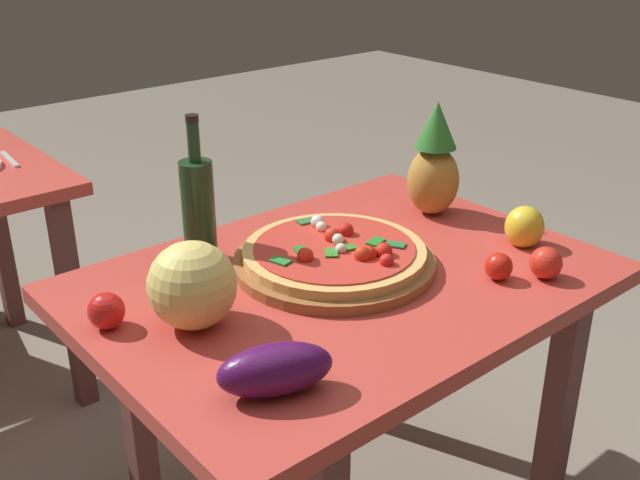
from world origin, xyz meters
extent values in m
cube|color=brown|center=(0.36, -0.36, 0.37)|extent=(0.06, 0.06, 0.73)
cube|color=brown|center=(-0.36, 0.36, 0.37)|extent=(0.06, 0.06, 0.73)
cube|color=brown|center=(0.36, 0.36, 0.37)|extent=(0.06, 0.06, 0.73)
cube|color=#BD3C33|center=(0.00, 0.00, 0.75)|extent=(1.14, 0.82, 0.04)
cube|color=brown|center=(-0.26, 0.98, 0.37)|extent=(0.06, 0.06, 0.73)
cube|color=brown|center=(-0.26, 1.65, 0.37)|extent=(0.06, 0.06, 0.73)
cylinder|color=brown|center=(0.01, 0.04, 0.78)|extent=(0.46, 0.46, 0.02)
cylinder|color=#DCAB5C|center=(0.01, 0.04, 0.81)|extent=(0.42, 0.42, 0.02)
cylinder|color=red|center=(0.01, 0.04, 0.82)|extent=(0.37, 0.37, 0.00)
sphere|color=red|center=(-0.08, 0.04, 0.83)|extent=(0.04, 0.04, 0.04)
sphere|color=red|center=(0.02, -0.04, 0.83)|extent=(0.04, 0.04, 0.04)
sphere|color=red|center=(0.08, 0.08, 0.83)|extent=(0.04, 0.04, 0.04)
sphere|color=red|center=(0.03, 0.08, 0.83)|extent=(0.04, 0.04, 0.04)
sphere|color=red|center=(0.04, -0.09, 0.83)|extent=(0.03, 0.03, 0.03)
sphere|color=red|center=(0.07, -0.06, 0.83)|extent=(0.04, 0.04, 0.04)
sphere|color=red|center=(0.04, -0.05, 0.83)|extent=(0.03, 0.03, 0.03)
cube|color=#316E37|center=(0.05, 0.19, 0.83)|extent=(0.05, 0.04, 0.00)
cube|color=#347F2A|center=(0.02, 0.02, 0.83)|extent=(0.05, 0.04, 0.00)
cube|color=#266F38|center=(0.12, -0.04, 0.83)|extent=(0.05, 0.05, 0.00)
cube|color=#217C2C|center=(-0.06, 0.07, 0.83)|extent=(0.04, 0.05, 0.00)
cube|color=#37822D|center=(-0.02, 0.02, 0.83)|extent=(0.05, 0.05, 0.00)
cube|color=#238028|center=(0.10, 0.00, 0.83)|extent=(0.05, 0.04, 0.00)
cube|color=#238331|center=(-0.13, 0.06, 0.83)|extent=(0.04, 0.05, 0.00)
sphere|color=silver|center=(0.03, 0.06, 0.83)|extent=(0.03, 0.03, 0.03)
sphere|color=white|center=(0.05, 0.13, 0.83)|extent=(0.03, 0.03, 0.03)
sphere|color=silver|center=(0.06, 0.16, 0.83)|extent=(0.03, 0.03, 0.03)
sphere|color=silver|center=(0.01, 0.02, 0.83)|extent=(0.02, 0.02, 0.02)
cylinder|color=#1B361B|center=(-0.19, 0.28, 0.89)|extent=(0.08, 0.08, 0.24)
cylinder|color=#1B361B|center=(-0.19, 0.28, 1.05)|extent=(0.03, 0.03, 0.09)
cylinder|color=black|center=(-0.19, 0.28, 1.10)|extent=(0.03, 0.03, 0.02)
ellipsoid|color=#B18035|center=(0.42, 0.12, 0.86)|extent=(0.14, 0.14, 0.18)
cone|color=#2A7129|center=(0.42, 0.12, 1.01)|extent=(0.11, 0.11, 0.12)
sphere|color=#E1CF6B|center=(-0.36, 0.03, 0.86)|extent=(0.17, 0.17, 0.17)
ellipsoid|color=yellow|center=(0.44, -0.16, 0.82)|extent=(0.09, 0.09, 0.10)
ellipsoid|color=#47104A|center=(-0.38, -0.25, 0.82)|extent=(0.22, 0.16, 0.09)
sphere|color=red|center=(-0.50, 0.13, 0.81)|extent=(0.07, 0.07, 0.07)
sphere|color=red|center=(0.33, -0.29, 0.81)|extent=(0.07, 0.07, 0.07)
sphere|color=red|center=(0.25, -0.23, 0.80)|extent=(0.06, 0.06, 0.06)
cube|color=silver|center=(-0.28, 1.30, 0.78)|extent=(0.03, 0.18, 0.01)
camera|label=1|loc=(-1.00, -1.10, 1.53)|focal=42.01mm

